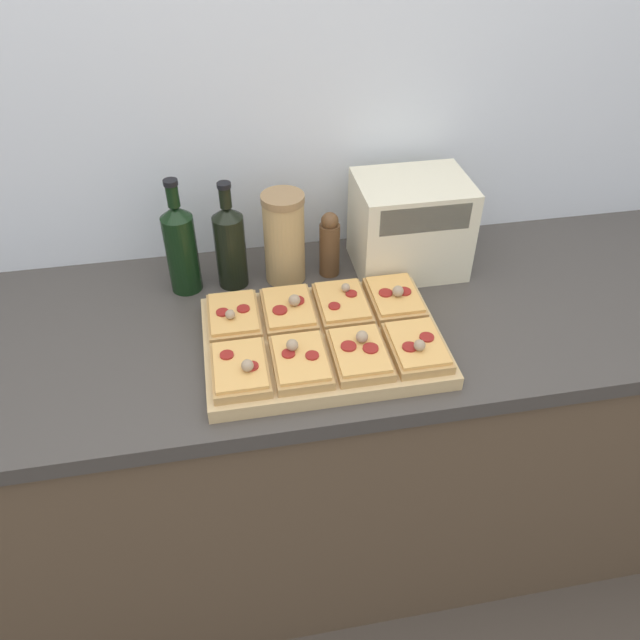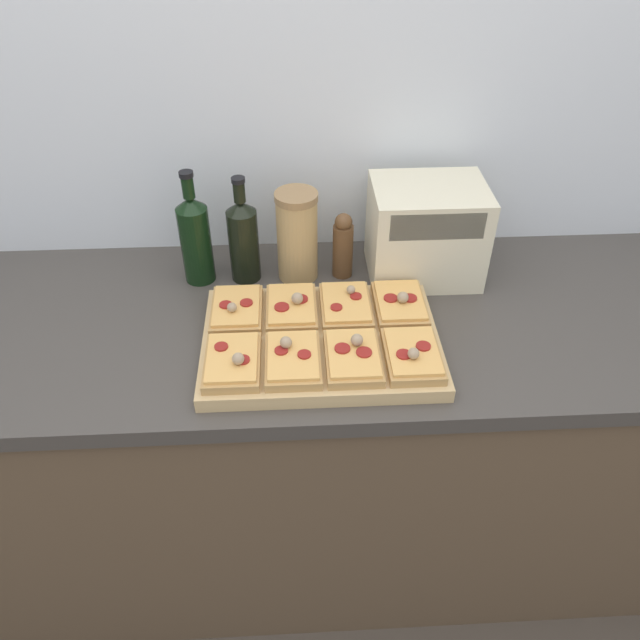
% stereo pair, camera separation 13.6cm
% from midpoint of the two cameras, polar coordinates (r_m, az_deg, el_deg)
% --- Properties ---
extents(ground_plane, '(12.00, 12.00, 0.00)m').
position_cam_midpoint_polar(ground_plane, '(1.98, -2.92, -26.94)').
color(ground_plane, '#4C4238').
extents(wall_back, '(6.00, 0.06, 2.50)m').
position_cam_midpoint_polar(wall_back, '(1.58, -8.09, 18.05)').
color(wall_back, silver).
rests_on(wall_back, ground_plane).
extents(kitchen_counter, '(2.63, 0.67, 0.90)m').
position_cam_midpoint_polar(kitchen_counter, '(1.77, -4.90, -11.44)').
color(kitchen_counter, brown).
rests_on(kitchen_counter, ground_plane).
extents(cutting_board, '(0.51, 0.36, 0.03)m').
position_cam_midpoint_polar(cutting_board, '(1.36, -2.63, -2.09)').
color(cutting_board, tan).
rests_on(cutting_board, kitchen_counter).
extents(pizza_slice_back_left, '(0.11, 0.16, 0.05)m').
position_cam_midpoint_polar(pizza_slice_back_left, '(1.40, -10.68, 0.25)').
color(pizza_slice_back_left, tan).
rests_on(pizza_slice_back_left, cutting_board).
extents(pizza_slice_back_midleft, '(0.11, 0.16, 0.05)m').
position_cam_midpoint_polar(pizza_slice_back_midleft, '(1.40, -5.65, 0.85)').
color(pizza_slice_back_midleft, tan).
rests_on(pizza_slice_back_midleft, cutting_board).
extents(pizza_slice_back_midright, '(0.11, 0.16, 0.05)m').
position_cam_midpoint_polar(pizza_slice_back_midright, '(1.42, -0.70, 1.41)').
color(pizza_slice_back_midright, tan).
rests_on(pizza_slice_back_midright, cutting_board).
extents(pizza_slice_back_right, '(0.11, 0.16, 0.05)m').
position_cam_midpoint_polar(pizza_slice_back_right, '(1.44, 4.16, 1.95)').
color(pizza_slice_back_right, tan).
rests_on(pizza_slice_back_right, cutting_board).
extents(pizza_slice_front_left, '(0.11, 0.16, 0.05)m').
position_cam_midpoint_polar(pizza_slice_front_left, '(1.27, -10.37, -4.53)').
color(pizza_slice_front_left, tan).
rests_on(pizza_slice_front_left, cutting_board).
extents(pizza_slice_front_midleft, '(0.11, 0.16, 0.05)m').
position_cam_midpoint_polar(pizza_slice_front_midleft, '(1.27, -4.88, -3.86)').
color(pizza_slice_front_midleft, tan).
rests_on(pizza_slice_front_midleft, cutting_board).
extents(pizza_slice_front_midright, '(0.11, 0.16, 0.05)m').
position_cam_midpoint_polar(pizza_slice_front_midright, '(1.29, 0.62, -3.19)').
color(pizza_slice_front_midright, tan).
rests_on(pizza_slice_front_midright, cutting_board).
extents(pizza_slice_front_right, '(0.11, 0.16, 0.05)m').
position_cam_midpoint_polar(pizza_slice_front_right, '(1.31, 5.94, -2.57)').
color(pizza_slice_front_right, tan).
rests_on(pizza_slice_front_right, cutting_board).
extents(olive_oil_bottle, '(0.08, 0.08, 0.29)m').
position_cam_midpoint_polar(olive_oil_bottle, '(1.53, -15.12, 6.41)').
color(olive_oil_bottle, black).
rests_on(olive_oil_bottle, kitchen_counter).
extents(wine_bottle, '(0.07, 0.07, 0.27)m').
position_cam_midpoint_polar(wine_bottle, '(1.53, -10.78, 6.71)').
color(wine_bottle, black).
rests_on(wine_bottle, kitchen_counter).
extents(grain_jar_tall, '(0.10, 0.10, 0.23)m').
position_cam_midpoint_polar(grain_jar_tall, '(1.52, -5.87, 7.39)').
color(grain_jar_tall, tan).
rests_on(grain_jar_tall, kitchen_counter).
extents(pepper_mill, '(0.05, 0.05, 0.17)m').
position_cam_midpoint_polar(pepper_mill, '(1.55, -1.65, 6.83)').
color(pepper_mill, brown).
rests_on(pepper_mill, kitchen_counter).
extents(toaster_oven, '(0.30, 0.21, 0.24)m').
position_cam_midpoint_polar(toaster_oven, '(1.57, 5.75, 8.57)').
color(toaster_oven, beige).
rests_on(toaster_oven, kitchen_counter).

